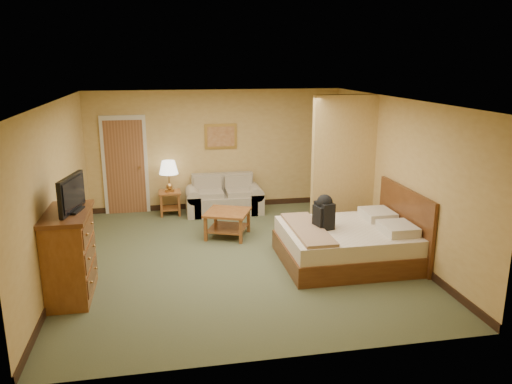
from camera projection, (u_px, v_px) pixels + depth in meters
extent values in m
plane|color=#4B5235|center=(238.00, 257.00, 8.37)|extent=(6.00, 6.00, 0.00)
plane|color=white|center=(236.00, 100.00, 7.70)|extent=(6.00, 6.00, 0.00)
cube|color=tan|center=(216.00, 150.00, 10.89)|extent=(5.50, 0.02, 2.60)
cube|color=tan|center=(57.00, 190.00, 7.54)|extent=(0.02, 6.00, 2.60)
cube|color=tan|center=(396.00, 175.00, 8.53)|extent=(0.02, 6.00, 2.60)
cube|color=tan|center=(343.00, 165.00, 9.30)|extent=(1.20, 0.15, 2.60)
cube|color=beige|center=(125.00, 165.00, 10.57)|extent=(0.94, 0.06, 2.10)
cube|color=brown|center=(125.00, 167.00, 10.57)|extent=(0.80, 0.04, 2.00)
cylinder|color=#B78443|center=(140.00, 167.00, 10.57)|extent=(0.04, 0.12, 0.04)
cube|color=black|center=(218.00, 205.00, 11.19)|extent=(5.50, 0.02, 0.12)
cube|color=tan|center=(224.00, 204.00, 10.73)|extent=(1.34, 0.72, 0.40)
cube|color=tan|center=(222.00, 182.00, 10.92)|extent=(1.34, 0.17, 0.42)
cube|color=tan|center=(193.00, 205.00, 10.61)|extent=(0.29, 0.72, 0.45)
cube|color=tan|center=(255.00, 201.00, 10.85)|extent=(0.29, 0.72, 0.45)
cube|color=brown|center=(170.00, 192.00, 10.57)|extent=(0.46, 0.46, 0.04)
cube|color=brown|center=(170.00, 208.00, 10.66)|extent=(0.39, 0.39, 0.03)
cube|color=brown|center=(161.00, 207.00, 10.43)|extent=(0.05, 0.05, 0.47)
cube|color=brown|center=(179.00, 206.00, 10.49)|extent=(0.05, 0.05, 0.47)
cube|color=brown|center=(161.00, 202.00, 10.78)|extent=(0.05, 0.05, 0.47)
cube|color=brown|center=(179.00, 201.00, 10.84)|extent=(0.05, 0.05, 0.47)
cylinder|color=#B78443|center=(170.00, 190.00, 10.56)|extent=(0.20, 0.20, 0.04)
cylinder|color=#B78443|center=(169.00, 179.00, 10.50)|extent=(0.03, 0.03, 0.33)
cone|color=white|center=(169.00, 167.00, 10.43)|extent=(0.40, 0.40, 0.28)
cube|color=brown|center=(227.00, 212.00, 9.24)|extent=(1.00, 1.00, 0.04)
cube|color=brown|center=(228.00, 228.00, 9.32)|extent=(0.85, 0.85, 0.03)
cube|color=brown|center=(212.00, 231.00, 8.93)|extent=(0.05, 0.05, 0.46)
cube|color=brown|center=(242.00, 218.00, 9.67)|extent=(0.05, 0.05, 0.46)
cube|color=#B78E3F|center=(221.00, 136.00, 10.81)|extent=(0.70, 0.03, 0.55)
cube|color=#9C5630|center=(221.00, 137.00, 10.79)|extent=(0.58, 0.02, 0.43)
cube|color=brown|center=(70.00, 257.00, 6.84)|extent=(0.54, 1.08, 1.17)
cube|color=#512913|center=(66.00, 214.00, 6.68)|extent=(0.61, 1.15, 0.06)
cube|color=black|center=(73.00, 210.00, 6.69)|extent=(0.27, 0.38, 0.03)
cube|color=black|center=(71.00, 193.00, 6.63)|extent=(0.22, 0.79, 0.48)
cube|color=#512913|center=(348.00, 252.00, 8.15)|extent=(2.16, 1.73, 0.32)
cube|color=beige|center=(349.00, 235.00, 8.08)|extent=(2.10, 1.66, 0.26)
cube|color=#512913|center=(405.00, 223.00, 8.21)|extent=(0.06, 1.84, 1.19)
cube|color=beige|center=(398.00, 229.00, 7.78)|extent=(0.49, 0.59, 0.15)
cube|color=beige|center=(378.00, 215.00, 8.50)|extent=(0.49, 0.59, 0.15)
cube|color=#916E4F|center=(307.00, 229.00, 7.91)|extent=(0.49, 1.62, 0.05)
cube|color=black|center=(324.00, 215.00, 7.98)|extent=(0.29, 0.36, 0.43)
sphere|color=black|center=(325.00, 202.00, 7.93)|extent=(0.26, 0.26, 0.26)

